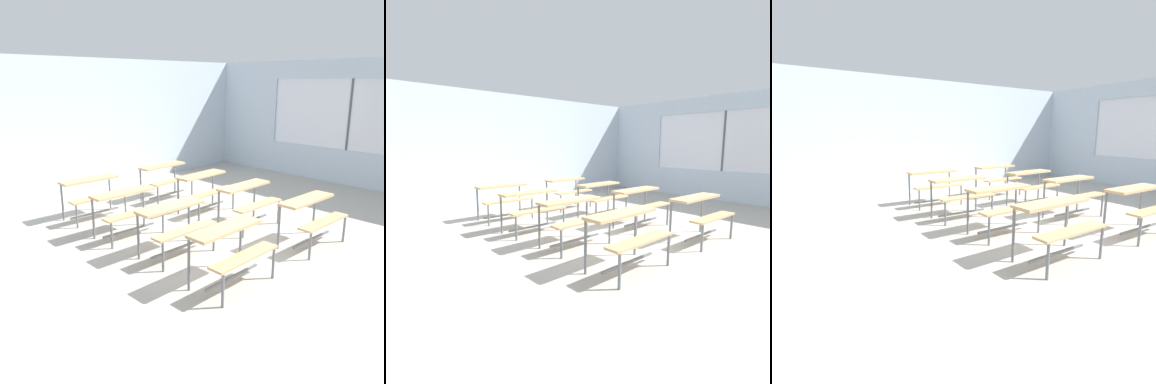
% 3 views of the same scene
% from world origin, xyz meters
% --- Properties ---
extents(ground, '(10.00, 9.00, 0.05)m').
position_xyz_m(ground, '(0.00, 0.00, -0.03)').
color(ground, '#ADA89E').
extents(wall_back, '(10.00, 0.12, 3.00)m').
position_xyz_m(wall_back, '(0.00, 4.50, 1.50)').
color(wall_back, silver).
rests_on(wall_back, ground).
extents(desk_bench_r0c0, '(1.11, 0.61, 0.74)m').
position_xyz_m(desk_bench_r0c0, '(-0.90, -0.92, 0.56)').
color(desk_bench_r0c0, tan).
rests_on(desk_bench_r0c0, ground).
extents(desk_bench_r0c1, '(1.11, 0.61, 0.74)m').
position_xyz_m(desk_bench_r0c1, '(0.95, -0.96, 0.56)').
color(desk_bench_r0c1, tan).
rests_on(desk_bench_r0c1, ground).
extents(desk_bench_r1c0, '(1.10, 0.59, 0.74)m').
position_xyz_m(desk_bench_r1c0, '(-0.82, 0.23, 0.56)').
color(desk_bench_r1c0, tan).
rests_on(desk_bench_r1c0, ground).
extents(desk_bench_r1c1, '(1.10, 0.60, 0.74)m').
position_xyz_m(desk_bench_r1c1, '(0.90, 0.25, 0.56)').
color(desk_bench_r1c1, tan).
rests_on(desk_bench_r1c1, ground).
extents(desk_bench_r2c0, '(1.11, 0.61, 0.74)m').
position_xyz_m(desk_bench_r2c0, '(-0.89, 1.35, 0.56)').
color(desk_bench_r2c0, tan).
rests_on(desk_bench_r2c0, ground).
extents(desk_bench_r2c1, '(1.12, 0.63, 0.74)m').
position_xyz_m(desk_bench_r2c1, '(0.95, 1.36, 0.56)').
color(desk_bench_r2c1, tan).
rests_on(desk_bench_r2c1, ground).
extents(desk_bench_r3c0, '(1.11, 0.62, 0.74)m').
position_xyz_m(desk_bench_r3c0, '(-0.84, 2.53, 0.56)').
color(desk_bench_r3c0, tan).
rests_on(desk_bench_r3c0, ground).
extents(desk_bench_r3c1, '(1.12, 0.63, 0.74)m').
position_xyz_m(desk_bench_r3c1, '(0.95, 2.57, 0.56)').
color(desk_bench_r3c1, tan).
rests_on(desk_bench_r3c1, ground).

